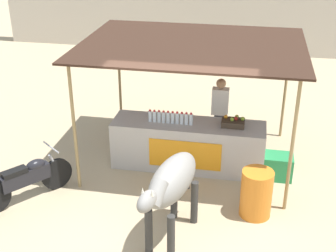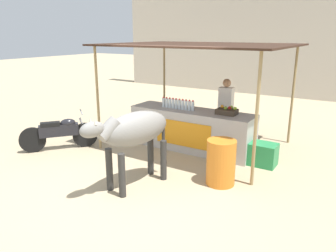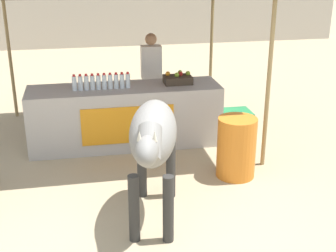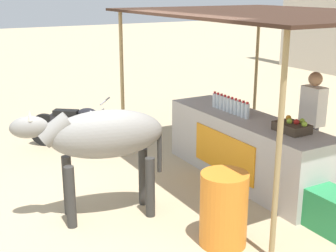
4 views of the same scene
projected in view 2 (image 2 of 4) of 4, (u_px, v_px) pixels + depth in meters
ground_plane at (135, 182)px, 6.17m from camera, size 60.00×60.00×0.00m
building_wall_far at (285, 30)px, 13.94m from camera, size 16.00×0.50×5.67m
stall_counter at (191, 130)px, 7.83m from camera, size 3.00×0.82×0.96m
stall_awning at (199, 48)px, 7.56m from camera, size 4.20×3.20×2.47m
water_bottle_row at (178, 104)px, 7.81m from camera, size 0.88×0.07×0.25m
fruit_crate at (227, 111)px, 7.28m from camera, size 0.44×0.32×0.18m
vendor_behind_counter at (225, 111)px, 8.06m from camera, size 0.34×0.22×1.65m
cooler_box at (262, 154)px, 6.91m from camera, size 0.60×0.44×0.48m
water_barrel at (221, 162)px, 5.99m from camera, size 0.53×0.53×0.85m
cow at (134, 132)px, 5.76m from camera, size 0.82×1.85×1.44m
motorcycle_parked at (60, 132)px, 7.81m from camera, size 1.18×1.46×0.90m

